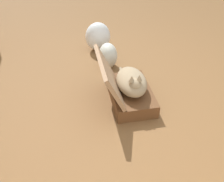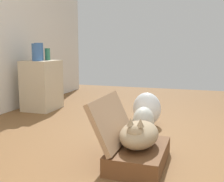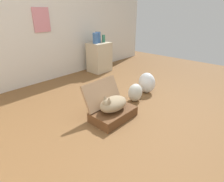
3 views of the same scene
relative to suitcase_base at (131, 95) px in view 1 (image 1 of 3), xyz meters
name	(u,v)px [view 1 (image 1 of 3)]	position (x,y,z in m)	size (l,w,h in m)	color
ground_plane	(138,89)	(0.16, -0.13, -0.07)	(7.68, 7.68, 0.00)	brown
suitcase_base	(131,95)	(0.00, 0.00, 0.00)	(0.61, 0.39, 0.14)	brown
suitcase_lid	(109,76)	(0.00, 0.21, 0.25)	(0.61, 0.39, 0.04)	#9B7756
cat	(132,82)	(-0.01, 0.00, 0.17)	(0.52, 0.28, 0.25)	#998466
plastic_bag_white	(108,55)	(0.66, 0.11, 0.08)	(0.27, 0.21, 0.30)	silver
plastic_bag_clear	(98,37)	(1.08, 0.16, 0.12)	(0.25, 0.32, 0.37)	silver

